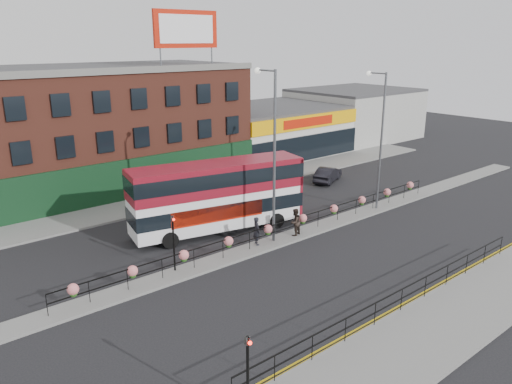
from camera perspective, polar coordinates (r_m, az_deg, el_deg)
ground at (r=32.46m, az=3.40°, el=-5.42°), size 120.00×120.00×0.00m
south_pavement at (r=25.94m, az=22.28°, el=-12.70°), size 60.00×4.00×0.15m
north_pavement at (r=41.45m, az=-7.98°, el=-0.40°), size 60.00×4.00×0.15m
median at (r=32.43m, az=3.41°, el=-5.30°), size 60.00×1.60×0.15m
yellow_line_inner at (r=26.92m, az=17.92°, el=-11.24°), size 60.00×0.10×0.01m
yellow_line_outer at (r=26.84m, az=18.24°, el=-11.37°), size 60.00×0.10×0.01m
brick_building at (r=45.51m, az=-17.95°, el=7.05°), size 25.00×12.21×10.30m
supermarket at (r=56.34m, az=1.53°, el=7.10°), size 15.00×12.25×5.30m
warehouse_east at (r=66.86m, az=11.14°, el=8.80°), size 14.50×12.00×6.30m
billboard at (r=43.44m, az=-7.99°, el=17.95°), size 6.00×0.29×4.40m
median_railing at (r=32.07m, az=3.44°, el=-3.70°), size 30.04×0.56×1.23m
south_railing at (r=24.78m, az=16.35°, el=-11.17°), size 20.04×0.05×1.12m
double_decker_bus at (r=32.95m, az=-4.36°, el=0.26°), size 11.96×5.14×4.71m
car at (r=45.65m, az=8.20°, el=2.01°), size 4.52×5.20×1.36m
pedestrian_a at (r=30.94m, az=0.09°, el=-4.46°), size 0.92×0.83×1.80m
pedestrian_b at (r=32.46m, az=4.47°, el=-3.45°), size 1.19×1.08×1.81m
lamp_column_west at (r=30.23m, az=1.79°, el=5.72°), size 0.38×1.87×10.64m
lamp_column_east at (r=37.55m, az=13.90°, el=6.94°), size 0.36×1.77×10.07m
traffic_light_south at (r=17.00m, az=-0.95°, el=-18.67°), size 0.15×0.28×3.65m
traffic_light_median at (r=27.38m, az=-9.45°, el=-4.44°), size 0.15×0.28×3.65m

